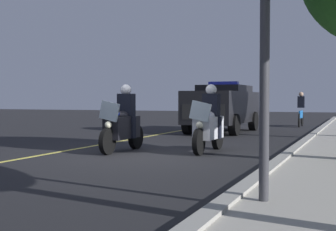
{
  "coord_description": "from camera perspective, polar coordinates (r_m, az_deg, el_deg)",
  "views": [
    {
      "loc": [
        10.05,
        4.74,
        1.34
      ],
      "look_at": [
        -1.62,
        0.0,
        0.9
      ],
      "focal_mm": 50.31,
      "sensor_mm": 36.0,
      "label": 1
    }
  ],
  "objects": [
    {
      "name": "ground_plane",
      "position": [
        11.2,
        -3.14,
        -4.88
      ],
      "size": [
        80.0,
        80.0,
        0.0
      ],
      "primitive_type": "plane",
      "color": "black"
    },
    {
      "name": "curb_strip",
      "position": [
        10.24,
        13.79,
        -5.16
      ],
      "size": [
        48.0,
        0.24,
        0.15
      ],
      "primitive_type": "cube",
      "color": "#9E9B93",
      "rests_on": "ground"
    },
    {
      "name": "cyclist_background",
      "position": [
        23.79,
        15.81,
        0.73
      ],
      "size": [
        1.76,
        0.32,
        1.69
      ],
      "color": "black",
      "rests_on": "ground"
    },
    {
      "name": "lane_stripe_center",
      "position": [
        12.33,
        -12.78,
        -4.27
      ],
      "size": [
        48.0,
        0.12,
        0.01
      ],
      "primitive_type": "cube",
      "color": "#E0D14C",
      "rests_on": "ground"
    },
    {
      "name": "police_motorcycle_lead_left",
      "position": [
        12.04,
        -5.52,
        -1.06
      ],
      "size": [
        2.14,
        0.57,
        1.72
      ],
      "color": "black",
      "rests_on": "ground"
    },
    {
      "name": "police_suv",
      "position": [
        19.12,
        6.65,
        1.16
      ],
      "size": [
        4.94,
        2.15,
        2.05
      ],
      "color": "black",
      "rests_on": "ground"
    },
    {
      "name": "police_motorcycle_lead_right",
      "position": [
        11.92,
        4.97,
        -1.09
      ],
      "size": [
        2.14,
        0.57,
        1.72
      ],
      "color": "black",
      "rests_on": "ground"
    }
  ]
}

